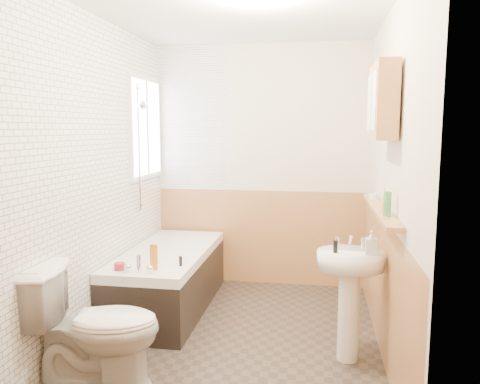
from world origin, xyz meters
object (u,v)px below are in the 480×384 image
bathtub (169,278)px  pine_shelf (380,209)px  sink (350,283)px  medicine_cabinet (382,102)px  toilet (95,328)px

bathtub → pine_shelf: 2.03m
sink → medicine_cabinet: 1.26m
toilet → pine_shelf: 2.07m
bathtub → medicine_cabinet: size_ratio=2.90×
bathtub → toilet: toilet is taller
toilet → bathtub: bearing=-11.6°
pine_shelf → toilet: bearing=-156.9°
bathtub → medicine_cabinet: medicine_cabinet is taller
sink → bathtub: bearing=142.4°
bathtub → medicine_cabinet: 2.43m
bathtub → medicine_cabinet: bearing=-22.6°
sink → medicine_cabinet: (0.17, -0.00, 1.25)m
toilet → sink: sink is taller
pine_shelf → medicine_cabinet: size_ratio=2.52×
sink → medicine_cabinet: size_ratio=1.63×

